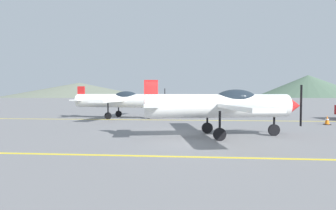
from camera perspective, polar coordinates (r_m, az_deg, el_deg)
ground_plane at (r=12.57m, az=1.27°, el=-6.62°), size 400.00×400.00×0.00m
apron_line_near at (r=8.67m, az=-0.47°, el=-10.69°), size 80.00×0.16×0.01m
apron_line_far at (r=20.28m, az=2.69°, el=-3.18°), size 80.00×0.16×0.01m
airplane_near at (r=12.66m, az=11.51°, el=-0.01°), size 7.52×8.59×2.57m
airplane_mid at (r=22.11m, az=-10.19°, el=1.00°), size 7.50×8.61×2.57m
traffic_cone_front at (r=19.99m, az=30.31°, el=-2.76°), size 0.36×0.36×0.59m
hill_left at (r=178.11m, az=-18.06°, el=3.04°), size 87.72×87.72×8.80m
hill_centerleft at (r=171.33m, az=27.23°, el=3.52°), size 57.55×57.55×12.36m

